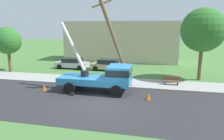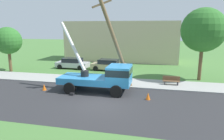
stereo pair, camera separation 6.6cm
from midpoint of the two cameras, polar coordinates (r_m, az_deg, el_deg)
ground_plane at (r=26.77m, az=4.20°, el=-0.07°), size 120.00×120.00×0.00m
road_asphalt at (r=15.45m, az=-2.58°, el=-9.09°), size 80.00×8.42×0.01m
sidewalk_strip at (r=20.88m, az=1.67°, el=-3.34°), size 80.00×3.32×0.10m
utility_truck at (r=17.59m, az=-1.97°, el=-1.68°), size 6.78×3.20×5.98m
leaning_utility_pole at (r=18.13m, az=0.88°, el=8.15°), size 3.28×2.45×8.51m
traffic_cone_ahead at (r=16.25m, az=10.08°, el=-7.15°), size 0.36×0.36×0.56m
traffic_cone_behind at (r=19.27m, az=-18.21°, el=-4.54°), size 0.36×0.36×0.56m
parked_sedan_silver at (r=28.28m, az=-10.82°, el=1.86°), size 4.46×2.11×1.42m
parked_sedan_tan at (r=26.60m, az=-0.91°, el=1.45°), size 4.49×2.18×1.42m
park_bench at (r=20.52m, az=16.18°, el=-2.89°), size 1.60×0.45×0.90m
roadside_tree_near at (r=23.09m, az=24.07°, el=10.06°), size 4.46×4.46×7.45m
roadside_tree_far at (r=28.57m, az=-26.84°, el=7.25°), size 3.31×3.31×5.53m
lowrise_building_backdrop at (r=34.54m, az=2.77°, el=8.00°), size 18.00×6.00×6.40m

